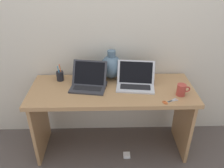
% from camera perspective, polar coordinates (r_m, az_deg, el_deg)
% --- Properties ---
extents(ground_plane, '(6.00, 6.00, 0.00)m').
position_cam_1_polar(ground_plane, '(2.62, -0.00, -15.27)').
color(ground_plane, '#564C47').
extents(back_wall, '(4.40, 0.04, 2.40)m').
position_cam_1_polar(back_wall, '(2.28, -0.21, 13.15)').
color(back_wall, beige).
rests_on(back_wall, ground).
extents(desk, '(1.55, 0.59, 0.74)m').
position_cam_1_polar(desk, '(2.24, -0.00, -4.59)').
color(desk, '#AD7F51').
rests_on(desk, ground).
extents(laptop_left, '(0.36, 0.31, 0.23)m').
position_cam_1_polar(laptop_left, '(2.18, -5.75, 0.88)').
color(laptop_left, '#333338').
rests_on(laptop_left, desk).
extents(laptop_right, '(0.38, 0.29, 0.23)m').
position_cam_1_polar(laptop_right, '(2.19, 5.89, 1.03)').
color(laptop_right, silver).
rests_on(laptop_right, desk).
extents(green_vase, '(0.22, 0.22, 0.29)m').
position_cam_1_polar(green_vase, '(2.30, -0.14, 4.44)').
color(green_vase, slate).
rests_on(green_vase, desk).
extents(coffee_mug, '(0.12, 0.08, 0.11)m').
position_cam_1_polar(coffee_mug, '(2.12, 16.91, -1.39)').
color(coffee_mug, '#B23D33').
rests_on(coffee_mug, desk).
extents(pen_cup, '(0.07, 0.07, 0.18)m').
position_cam_1_polar(pen_cup, '(2.33, -12.80, 2.01)').
color(pen_cup, black).
rests_on(pen_cup, desk).
extents(scissors, '(0.15, 0.10, 0.01)m').
position_cam_1_polar(scissors, '(2.02, 13.72, -4.33)').
color(scissors, '#B7B7BC').
rests_on(scissors, desk).
extents(power_brick, '(0.07, 0.07, 0.03)m').
position_cam_1_polar(power_brick, '(2.51, 3.68, -17.26)').
color(power_brick, white).
rests_on(power_brick, ground).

